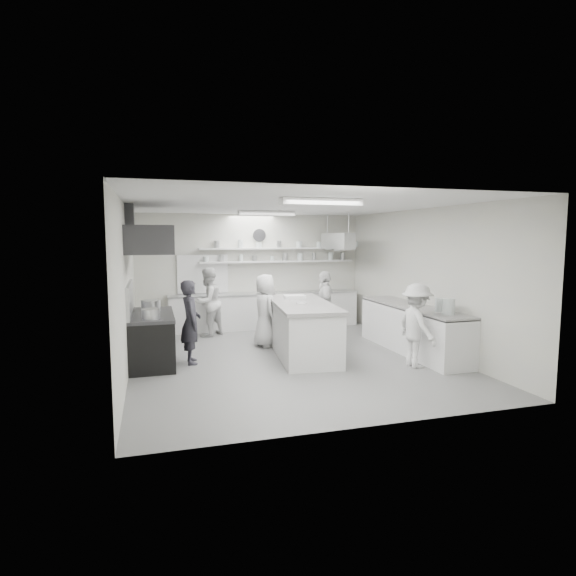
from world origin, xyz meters
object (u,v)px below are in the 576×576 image
object	(u,v)px
back_counter	(265,311)
prep_island	(302,329)
cook_back	(208,302)
stove	(152,340)
right_counter	(413,330)
cook_stove	(191,322)

from	to	relation	value
back_counter	prep_island	distance (m)	2.91
prep_island	cook_back	bearing A→B (deg)	131.57
stove	cook_back	world-z (taller)	cook_back
right_counter	prep_island	size ratio (longest dim) A/B	1.18
cook_back	right_counter	bearing A→B (deg)	104.91
right_counter	stove	bearing A→B (deg)	173.48
stove	back_counter	size ratio (longest dim) A/B	0.36
prep_island	cook_back	xyz separation A→B (m)	(-1.64, 2.31, 0.32)
back_counter	cook_back	xyz separation A→B (m)	(-1.58, -0.61, 0.38)
stove	cook_back	size ratio (longest dim) A/B	1.08
stove	right_counter	world-z (taller)	right_counter
stove	prep_island	bearing A→B (deg)	-2.18
cook_stove	cook_back	bearing A→B (deg)	-15.81
cook_back	prep_island	bearing A→B (deg)	85.76
back_counter	cook_stove	world-z (taller)	cook_stove
right_counter	prep_island	distance (m)	2.34
back_counter	prep_island	size ratio (longest dim) A/B	1.79
cook_stove	stove	bearing A→B (deg)	72.22
cook_stove	cook_back	size ratio (longest dim) A/B	0.95
cook_stove	cook_back	distance (m)	2.47
cook_back	back_counter	bearing A→B (deg)	161.32
prep_island	cook_stove	size ratio (longest dim) A/B	1.75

